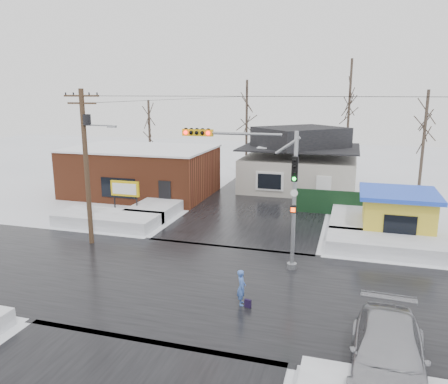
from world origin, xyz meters
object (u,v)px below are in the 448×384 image
(pedestrian, at_px, (241,288))
(utility_pole, at_px, (87,158))
(car, at_px, (388,355))
(traffic_signal, at_px, (263,180))
(marquee_sign, at_px, (125,190))
(kiosk, at_px, (397,214))

(pedestrian, bearing_deg, utility_pole, 49.14)
(utility_pole, xyz_separation_m, pedestrian, (10.41, -4.95, -4.34))
(utility_pole, bearing_deg, car, -27.65)
(traffic_signal, distance_m, car, 10.35)
(traffic_signal, relative_size, marquee_sign, 2.75)
(traffic_signal, xyz_separation_m, car, (5.63, -7.85, -3.72))
(marquee_sign, relative_size, kiosk, 0.55)
(utility_pole, relative_size, pedestrian, 5.82)
(utility_pole, xyz_separation_m, car, (16.00, -8.38, -4.29))
(traffic_signal, bearing_deg, car, -54.32)
(utility_pole, relative_size, car, 1.59)
(utility_pole, height_order, kiosk, utility_pole)
(marquee_sign, bearing_deg, car, -40.10)
(traffic_signal, distance_m, kiosk, 10.43)
(traffic_signal, distance_m, pedestrian, 5.81)
(marquee_sign, xyz_separation_m, car, (17.07, -14.37, -1.10))
(traffic_signal, height_order, marquee_sign, traffic_signal)
(utility_pole, height_order, marquee_sign, utility_pole)
(marquee_sign, height_order, kiosk, kiosk)
(marquee_sign, bearing_deg, utility_pole, -79.87)
(traffic_signal, height_order, utility_pole, utility_pole)
(utility_pole, bearing_deg, marquee_sign, 100.13)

